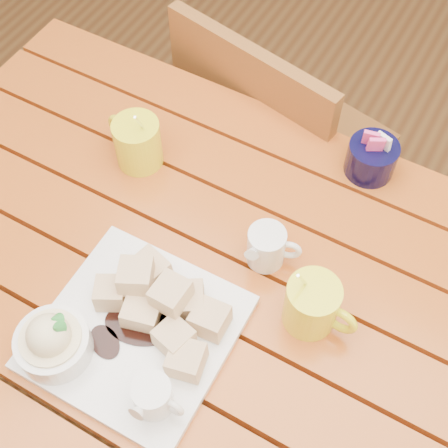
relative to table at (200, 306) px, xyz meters
The scene contains 8 objects.
ground 0.64m from the table, 90.00° to the right, with size 5.00×5.00×0.00m, color #5A3419.
table is the anchor object (origin of this frame).
dessert_plate 0.21m from the table, 106.14° to the right, with size 0.28×0.28×0.11m.
coffee_mug_left 0.31m from the table, 144.00° to the left, with size 0.12×0.08×0.14m.
coffee_mug_right 0.24m from the table, ahead, with size 0.12×0.08×0.14m.
cream_pitcher 0.19m from the table, 45.96° to the left, with size 0.09×0.08×0.07m.
sugar_caddy 0.40m from the table, 65.38° to the left, with size 0.09×0.09×0.10m.
chair_far 0.56m from the table, 101.74° to the left, with size 0.47×0.47×0.85m.
Camera 1 is at (0.27, -0.40, 1.64)m, focal length 50.00 mm.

